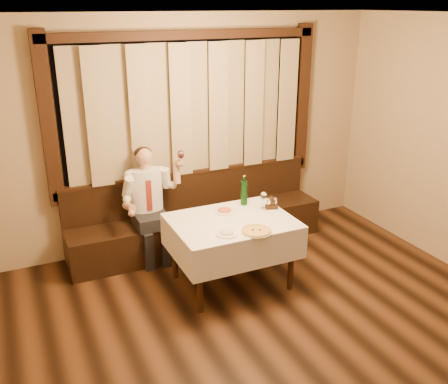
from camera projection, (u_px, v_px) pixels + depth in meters
name	position (u px, v px, depth m)	size (l,w,h in m)	color
room	(268.00, 173.00, 4.35)	(5.01, 6.01, 2.81)	black
banquette	(197.00, 222.00, 6.26)	(3.20, 0.61, 0.94)	black
dining_table	(232.00, 229.00, 5.27)	(1.27, 0.97, 0.76)	black
pizza	(256.00, 231.00, 4.94)	(0.31, 0.31, 0.03)	white
pasta_red	(224.00, 209.00, 5.42)	(0.24, 0.24, 0.08)	white
pasta_cream	(227.00, 231.00, 4.90)	(0.23, 0.23, 0.08)	white
green_bottle	(244.00, 192.00, 5.58)	(0.08, 0.08, 0.35)	#104B13
table_wine_glass	(264.00, 197.00, 5.46)	(0.07, 0.07, 0.20)	white
cruet_caddy	(272.00, 204.00, 5.50)	(0.15, 0.10, 0.14)	black
seated_man	(149.00, 196.00, 5.77)	(0.73, 0.55, 1.36)	black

